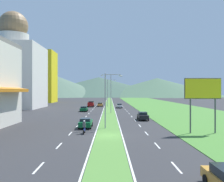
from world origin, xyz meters
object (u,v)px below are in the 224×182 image
Objects in this scene: street_lamp_near at (107,97)px; car_2 at (86,123)px; car_4 at (119,106)px; pickup_truck_0 at (91,104)px; street_lamp_mid at (110,91)px; car_5 at (84,109)px; car_3 at (143,116)px; motorcycle_rider at (84,128)px; car_1 at (100,104)px; street_lamp_far at (108,91)px; billboard_roadside at (203,91)px.

car_2 is at bearing 164.55° from street_lamp_near.
pickup_truck_0 is at bearing -121.32° from car_4.
car_4 is (3.25, 19.97, -4.98)m from street_lamp_mid.
street_lamp_mid is 10.46m from car_5.
car_3 is 2.08× the size of motorcycle_rider.
car_1 is at bearing -9.41° from car_5.
street_lamp_far reaches higher than pickup_truck_0.
pickup_truck_0 reaches higher than car_3.
street_lamp_near is 13.45m from car_3.
car_5 is at bearing 178.92° from pickup_truck_0.
car_1 is (-3.57, 27.90, -4.98)m from street_lamp_mid.
street_lamp_mid reaches higher than car_4.
billboard_roadside is 17.74m from car_2.
car_4 is (-3.18, 34.88, -0.05)m from car_3.
street_lamp_mid is 1.87× the size of pickup_truck_0.
car_4 reaches higher than car_1.
car_1 is at bearing 0.09° from motorcycle_rider.
street_lamp_near reaches higher than billboard_roadside.
car_3 is 0.87× the size of car_4.
street_lamp_far is 2.22× the size of car_5.
car_2 is 0.85× the size of pickup_truck_0.
pickup_truck_0 is (-3.30, -1.77, 0.24)m from car_1.
billboard_roadside is at bearing -19.32° from street_lamp_near.
car_1 is 10.47m from car_4.
car_1 is (-15.95, 58.14, -4.88)m from billboard_roadside.
street_lamp_near is 25.77m from street_lamp_mid.
car_1 is 0.90× the size of car_5.
car_2 is at bearing 179.75° from car_1.
car_4 is 50.55m from motorcycle_rider.
street_lamp_mid is 20.83m from car_4.
car_1 is (-3.08, 2.18, -4.97)m from street_lamp_far.
car_3 is at bearing -80.32° from street_lamp_far.
street_lamp_near is 1.82× the size of car_2.
street_lamp_mid is 5.05× the size of motorcycle_rider.
street_lamp_near reaches higher than car_1.
billboard_roadside reaches higher than car_2.
car_5 is (-7.26, 5.66, -4.98)m from street_lamp_mid.
billboard_roadside reaches higher than car_5.
street_lamp_far is 2.09× the size of car_4.
billboard_roadside is at bearing -90.41° from motorcycle_rider.
car_5 reaches higher than car_1.
street_lamp_mid is 28.57m from car_1.
car_3 is at bearing -162.03° from pickup_truck_0.
car_3 is (6.44, -14.92, -4.93)m from street_lamp_mid.
motorcycle_rider is (-6.73, -50.10, -0.01)m from car_4.
pickup_truck_0 is (-6.43, 51.88, -3.85)m from street_lamp_near.
car_4 is at bearing 80.74° from street_lamp_mid.
street_lamp_near is 5.36m from car_2.
motorcycle_rider is (-9.92, -15.21, -0.05)m from car_3.
pickup_truck_0 is (-19.25, 56.37, -4.64)m from billboard_roadside.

